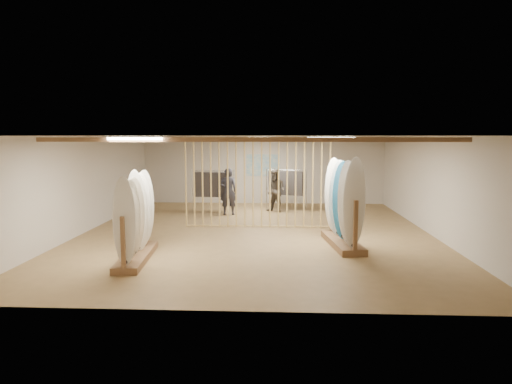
{
  "coord_description": "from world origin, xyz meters",
  "views": [
    {
      "loc": [
        0.65,
        -13.0,
        2.79
      ],
      "look_at": [
        0.0,
        0.0,
        1.2
      ],
      "focal_mm": 32.0,
      "sensor_mm": 36.0,
      "label": 1
    }
  ],
  "objects_px": {
    "clothing_rack_a": "(213,184)",
    "shopper_a": "(228,188)",
    "shopper_b": "(276,188)",
    "rack_right": "(343,217)",
    "rack_left": "(136,230)",
    "clothing_rack_b": "(286,183)"
  },
  "relations": [
    {
      "from": "rack_left",
      "to": "rack_right",
      "type": "relative_size",
      "value": 1.05
    },
    {
      "from": "clothing_rack_a",
      "to": "clothing_rack_b",
      "type": "height_order",
      "value": "clothing_rack_a"
    },
    {
      "from": "rack_left",
      "to": "clothing_rack_a",
      "type": "xyz_separation_m",
      "value": [
        0.81,
        6.61,
        0.35
      ]
    },
    {
      "from": "clothing_rack_a",
      "to": "shopper_b",
      "type": "xyz_separation_m",
      "value": [
        2.3,
        0.14,
        -0.13
      ]
    },
    {
      "from": "clothing_rack_b",
      "to": "shopper_b",
      "type": "relative_size",
      "value": 0.87
    },
    {
      "from": "clothing_rack_b",
      "to": "shopper_a",
      "type": "distance_m",
      "value": 2.44
    },
    {
      "from": "clothing_rack_b",
      "to": "shopper_b",
      "type": "height_order",
      "value": "shopper_b"
    },
    {
      "from": "clothing_rack_a",
      "to": "clothing_rack_b",
      "type": "xyz_separation_m",
      "value": [
        2.71,
        0.74,
        -0.01
      ]
    },
    {
      "from": "clothing_rack_a",
      "to": "shopper_a",
      "type": "height_order",
      "value": "shopper_a"
    },
    {
      "from": "clothing_rack_a",
      "to": "shopper_b",
      "type": "distance_m",
      "value": 2.31
    },
    {
      "from": "shopper_a",
      "to": "shopper_b",
      "type": "distance_m",
      "value": 1.81
    },
    {
      "from": "rack_right",
      "to": "shopper_b",
      "type": "relative_size",
      "value": 1.32
    },
    {
      "from": "clothing_rack_b",
      "to": "shopper_b",
      "type": "xyz_separation_m",
      "value": [
        -0.41,
        -0.6,
        -0.12
      ]
    },
    {
      "from": "shopper_a",
      "to": "rack_left",
      "type": "bearing_deg",
      "value": 77.24
    },
    {
      "from": "shopper_b",
      "to": "shopper_a",
      "type": "bearing_deg",
      "value": -126.52
    },
    {
      "from": "clothing_rack_a",
      "to": "shopper_a",
      "type": "distance_m",
      "value": 0.81
    },
    {
      "from": "rack_right",
      "to": "clothing_rack_a",
      "type": "bearing_deg",
      "value": 121.83
    },
    {
      "from": "shopper_b",
      "to": "rack_right",
      "type": "bearing_deg",
      "value": -39.07
    },
    {
      "from": "shopper_a",
      "to": "shopper_b",
      "type": "bearing_deg",
      "value": -158.3
    },
    {
      "from": "shopper_a",
      "to": "shopper_b",
      "type": "relative_size",
      "value": 1.06
    },
    {
      "from": "clothing_rack_a",
      "to": "clothing_rack_b",
      "type": "distance_m",
      "value": 2.81
    },
    {
      "from": "clothing_rack_b",
      "to": "shopper_a",
      "type": "height_order",
      "value": "shopper_a"
    }
  ]
}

